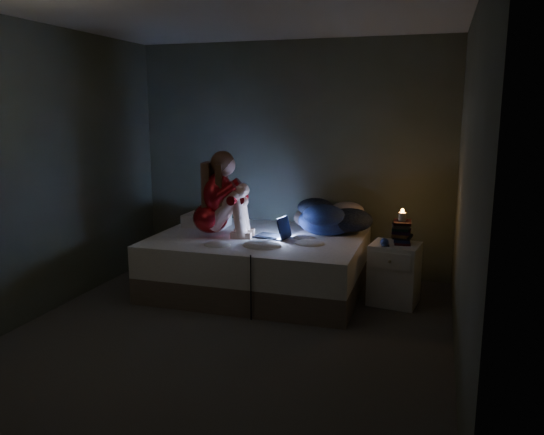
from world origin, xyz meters
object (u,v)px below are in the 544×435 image
at_px(woman, 210,193).
at_px(laptop, 272,226).
at_px(phone, 386,245).
at_px(candle, 402,216).
at_px(nightstand, 394,274).
at_px(bed, 259,263).

relative_size(woman, laptop, 2.62).
bearing_deg(phone, woman, 163.89).
height_order(woman, candle, woman).
distance_m(nightstand, phone, 0.32).
bearing_deg(candle, nightstand, -141.80).
relative_size(laptop, phone, 2.39).
bearing_deg(nightstand, laptop, -169.74).
xyz_separation_m(woman, laptop, (0.63, 0.09, -0.32)).
bearing_deg(bed, phone, -2.88).
xyz_separation_m(laptop, phone, (1.15, -0.04, -0.10)).
bearing_deg(bed, laptop, -11.18).
distance_m(bed, laptop, 0.43).
distance_m(woman, candle, 1.92).
bearing_deg(nightstand, bed, -171.15).
height_order(woman, laptop, woman).
distance_m(woman, nightstand, 2.00).
xyz_separation_m(nightstand, phone, (-0.08, -0.08, 0.30)).
distance_m(laptop, phone, 1.15).
bearing_deg(bed, nightstand, 0.45).
height_order(nightstand, phone, phone).
bearing_deg(nightstand, candle, 46.60).
height_order(woman, nightstand, woman).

